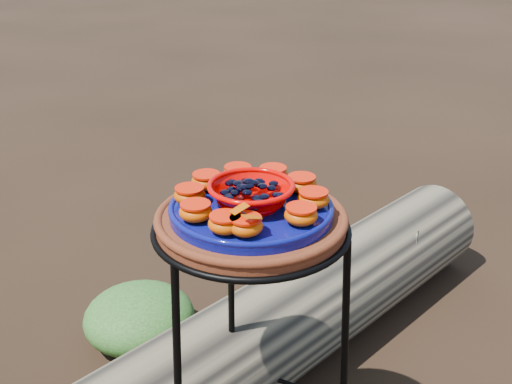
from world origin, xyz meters
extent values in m
cylinder|color=#471810|center=(0.00, 0.00, 0.72)|extent=(0.38, 0.38, 0.03)
cylinder|color=#010833|center=(0.00, 0.00, 0.74)|extent=(0.33, 0.33, 0.02)
ellipsoid|color=#AF3100|center=(-0.04, -0.12, 0.77)|extent=(0.06, 0.06, 0.03)
ellipsoid|color=#AF3100|center=(0.07, -0.10, 0.77)|extent=(0.06, 0.06, 0.03)
ellipsoid|color=#AF3100|center=(0.12, -0.04, 0.77)|extent=(0.06, 0.06, 0.03)
ellipsoid|color=#AF3100|center=(0.12, 0.04, 0.77)|extent=(0.06, 0.06, 0.03)
ellipsoid|color=#AF3100|center=(0.07, 0.10, 0.77)|extent=(0.06, 0.06, 0.03)
ellipsoid|color=#AF3100|center=(0.00, 0.12, 0.77)|extent=(0.06, 0.06, 0.03)
ellipsoid|color=#AF3100|center=(-0.07, 0.10, 0.77)|extent=(0.06, 0.06, 0.03)
ellipsoid|color=#AF3100|center=(-0.12, 0.04, 0.77)|extent=(0.06, 0.06, 0.03)
ellipsoid|color=#AF3100|center=(-0.12, -0.04, 0.77)|extent=(0.06, 0.06, 0.03)
ellipsoid|color=#AF3100|center=(-0.07, -0.10, 0.77)|extent=(0.06, 0.06, 0.03)
ellipsoid|color=#184113|center=(-0.21, 0.63, 0.09)|extent=(0.36, 0.36, 0.18)
camera|label=1|loc=(-0.28, -1.11, 1.30)|focal=45.00mm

